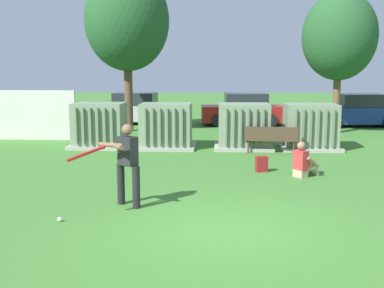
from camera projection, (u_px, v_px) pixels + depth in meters
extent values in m
plane|color=#3D752D|center=(226.00, 230.00, 8.51)|extent=(96.00, 96.00, 0.00)
cube|color=beige|center=(17.00, 115.00, 19.18)|extent=(4.80, 0.12, 2.00)
cube|color=#9E9B93|center=(100.00, 145.00, 17.51)|extent=(2.10, 1.70, 0.12)
cube|color=gray|center=(100.00, 123.00, 17.38)|extent=(1.80, 1.40, 1.50)
cube|color=#63755B|center=(76.00, 126.00, 16.67)|extent=(0.06, 0.12, 1.27)
cube|color=#63755B|center=(83.00, 126.00, 16.65)|extent=(0.06, 0.12, 1.27)
cube|color=#63755B|center=(91.00, 126.00, 16.64)|extent=(0.06, 0.12, 1.27)
cube|color=#63755B|center=(98.00, 126.00, 16.62)|extent=(0.06, 0.12, 1.27)
cube|color=#63755B|center=(105.00, 126.00, 16.61)|extent=(0.06, 0.12, 1.27)
cube|color=#63755B|center=(112.00, 126.00, 16.59)|extent=(0.06, 0.12, 1.27)
cube|color=#9E9B93|center=(166.00, 146.00, 17.31)|extent=(2.10, 1.70, 0.12)
cube|color=gray|center=(166.00, 124.00, 17.18)|extent=(1.80, 1.40, 1.50)
cube|color=#63755B|center=(145.00, 127.00, 16.47)|extent=(0.06, 0.12, 1.27)
cube|color=#63755B|center=(153.00, 127.00, 16.45)|extent=(0.06, 0.12, 1.27)
cube|color=#63755B|center=(160.00, 127.00, 16.44)|extent=(0.06, 0.12, 1.27)
cube|color=#63755B|center=(167.00, 127.00, 16.43)|extent=(0.06, 0.12, 1.27)
cube|color=#63755B|center=(175.00, 127.00, 16.41)|extent=(0.06, 0.12, 1.27)
cube|color=#63755B|center=(182.00, 127.00, 16.40)|extent=(0.06, 0.12, 1.27)
cube|color=#9E9B93|center=(243.00, 147.00, 17.21)|extent=(2.10, 1.70, 0.12)
cube|color=gray|center=(244.00, 124.00, 17.08)|extent=(1.80, 1.40, 1.50)
cube|color=#63755B|center=(226.00, 127.00, 16.37)|extent=(0.06, 0.12, 1.27)
cube|color=#63755B|center=(234.00, 127.00, 16.35)|extent=(0.06, 0.12, 1.27)
cube|color=#63755B|center=(241.00, 127.00, 16.34)|extent=(0.06, 0.12, 1.27)
cube|color=#63755B|center=(248.00, 127.00, 16.32)|extent=(0.06, 0.12, 1.27)
cube|color=#63755B|center=(256.00, 127.00, 16.31)|extent=(0.06, 0.12, 1.27)
cube|color=#63755B|center=(263.00, 127.00, 16.29)|extent=(0.06, 0.12, 1.27)
cube|color=#9E9B93|center=(309.00, 147.00, 17.09)|extent=(2.10, 1.70, 0.12)
cube|color=gray|center=(310.00, 125.00, 16.96)|extent=(1.80, 1.40, 1.50)
cube|color=#63755B|center=(296.00, 127.00, 16.25)|extent=(0.06, 0.12, 1.27)
cube|color=#63755B|center=(303.00, 127.00, 16.24)|extent=(0.06, 0.12, 1.27)
cube|color=#63755B|center=(311.00, 127.00, 16.22)|extent=(0.06, 0.12, 1.27)
cube|color=#63755B|center=(318.00, 127.00, 16.21)|extent=(0.06, 0.12, 1.27)
cube|color=#63755B|center=(326.00, 128.00, 16.19)|extent=(0.06, 0.12, 1.27)
cube|color=#63755B|center=(333.00, 128.00, 16.18)|extent=(0.06, 0.12, 1.27)
cube|color=#4C3828|center=(271.00, 140.00, 16.23)|extent=(1.82, 0.51, 0.05)
cube|color=#4C3828|center=(271.00, 133.00, 16.02)|extent=(1.80, 0.15, 0.44)
cylinder|color=#4C3828|center=(248.00, 146.00, 16.50)|extent=(0.06, 0.06, 0.42)
cylinder|color=#4C3828|center=(293.00, 146.00, 16.32)|extent=(0.06, 0.06, 0.42)
cylinder|color=#4C3828|center=(248.00, 147.00, 16.22)|extent=(0.06, 0.06, 0.42)
cylinder|color=#4C3828|center=(294.00, 148.00, 16.04)|extent=(0.06, 0.06, 0.42)
cylinder|color=black|center=(136.00, 187.00, 9.78)|extent=(0.16, 0.16, 0.88)
cylinder|color=black|center=(121.00, 184.00, 10.10)|extent=(0.16, 0.16, 0.88)
cube|color=#262628|center=(128.00, 151.00, 9.82)|extent=(0.46, 0.43, 0.60)
sphere|color=brown|center=(127.00, 130.00, 9.75)|extent=(0.23, 0.23, 0.23)
cylinder|color=brown|center=(116.00, 146.00, 9.46)|extent=(0.37, 0.50, 0.09)
cylinder|color=brown|center=(111.00, 145.00, 9.58)|extent=(0.54, 0.26, 0.09)
cylinder|color=red|center=(86.00, 154.00, 9.02)|extent=(0.57, 0.71, 0.21)
sphere|color=red|center=(103.00, 147.00, 9.33)|extent=(0.08, 0.08, 0.08)
sphere|color=white|center=(60.00, 219.00, 8.97)|extent=(0.09, 0.09, 0.09)
cube|color=tan|center=(300.00, 173.00, 12.65)|extent=(0.39, 0.42, 0.20)
cube|color=red|center=(301.00, 160.00, 12.59)|extent=(0.39, 0.42, 0.52)
sphere|color=#9E7051|center=(301.00, 146.00, 12.53)|extent=(0.22, 0.22, 0.22)
cylinder|color=tan|center=(304.00, 167.00, 12.83)|extent=(0.44, 0.37, 0.13)
cylinder|color=tan|center=(310.00, 166.00, 12.95)|extent=(0.31, 0.27, 0.46)
cylinder|color=tan|center=(309.00, 169.00, 12.67)|extent=(0.44, 0.37, 0.13)
cylinder|color=tan|center=(315.00, 168.00, 12.78)|extent=(0.31, 0.27, 0.46)
cylinder|color=#9E7051|center=(300.00, 159.00, 12.91)|extent=(0.38, 0.31, 0.32)
cylinder|color=#9E7051|center=(313.00, 162.00, 12.52)|extent=(0.38, 0.31, 0.32)
cube|color=maroon|center=(262.00, 164.00, 13.28)|extent=(0.36, 0.28, 0.44)
cube|color=maroon|center=(260.00, 165.00, 13.41)|extent=(0.23, 0.12, 0.22)
cylinder|color=brown|center=(129.00, 98.00, 21.73)|extent=(0.38, 0.38, 3.07)
ellipsoid|color=#235128|center=(127.00, 21.00, 21.18)|extent=(3.78, 3.78, 4.49)
cylinder|color=brown|center=(336.00, 104.00, 21.10)|extent=(0.32, 0.32, 2.62)
ellipsoid|color=#235128|center=(339.00, 36.00, 20.64)|extent=(3.23, 3.23, 3.84)
cube|color=#B2B2B7|center=(133.00, 113.00, 24.72)|extent=(4.28, 1.92, 0.80)
cube|color=#262B33|center=(135.00, 99.00, 24.59)|extent=(2.18, 1.67, 0.64)
cylinder|color=black|center=(104.00, 119.00, 24.07)|extent=(0.65, 0.25, 0.64)
cylinder|color=black|center=(113.00, 116.00, 25.74)|extent=(0.65, 0.25, 0.64)
cylinder|color=black|center=(154.00, 120.00, 23.79)|extent=(0.65, 0.25, 0.64)
cylinder|color=black|center=(160.00, 116.00, 25.46)|extent=(0.65, 0.25, 0.64)
cube|color=maroon|center=(243.00, 114.00, 24.19)|extent=(4.31, 2.00, 0.80)
cube|color=#262B33|center=(246.00, 99.00, 24.08)|extent=(2.21, 1.71, 0.64)
cylinder|color=black|center=(218.00, 121.00, 23.38)|extent=(0.65, 0.27, 0.64)
cylinder|color=black|center=(216.00, 117.00, 25.06)|extent=(0.65, 0.27, 0.64)
cylinder|color=black|center=(271.00, 120.00, 23.41)|extent=(0.65, 0.27, 0.64)
cylinder|color=black|center=(265.00, 117.00, 25.09)|extent=(0.65, 0.27, 0.64)
cube|color=navy|center=(357.00, 115.00, 23.61)|extent=(4.32, 2.02, 0.80)
cube|color=#262B33|center=(361.00, 100.00, 23.50)|extent=(2.21, 1.72, 0.64)
cylinder|color=black|center=(336.00, 122.00, 22.79)|extent=(0.66, 0.27, 0.64)
cylinder|color=black|center=(326.00, 118.00, 24.46)|extent=(0.66, 0.27, 0.64)
cylinder|color=black|center=(376.00, 118.00, 24.51)|extent=(0.66, 0.27, 0.64)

